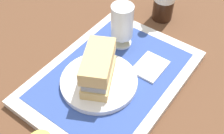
% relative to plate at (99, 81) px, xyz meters
% --- Properties ---
extents(ground_plane, '(3.00, 3.00, 0.00)m').
position_rel_plate_xyz_m(ground_plane, '(0.04, -0.01, -0.03)').
color(ground_plane, brown).
extents(tray, '(0.44, 0.32, 0.02)m').
position_rel_plate_xyz_m(tray, '(0.04, -0.01, -0.02)').
color(tray, silver).
rests_on(tray, ground_plane).
extents(placemat, '(0.38, 0.27, 0.00)m').
position_rel_plate_xyz_m(placemat, '(0.04, -0.01, -0.01)').
color(placemat, '#2D4793').
rests_on(placemat, tray).
extents(plate, '(0.19, 0.19, 0.01)m').
position_rel_plate_xyz_m(plate, '(0.00, 0.00, 0.00)').
color(plate, white).
rests_on(plate, placemat).
extents(sandwich, '(0.14, 0.12, 0.08)m').
position_rel_plate_xyz_m(sandwich, '(0.00, 0.00, 0.05)').
color(sandwich, tan).
rests_on(sandwich, plate).
extents(beer_glass, '(0.06, 0.06, 0.12)m').
position_rel_plate_xyz_m(beer_glass, '(0.15, 0.04, 0.06)').
color(beer_glass, silver).
rests_on(beer_glass, placemat).
extents(napkin_folded, '(0.09, 0.07, 0.01)m').
position_rel_plate_xyz_m(napkin_folded, '(0.12, -0.07, -0.00)').
color(napkin_folded, white).
rests_on(napkin_folded, placemat).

